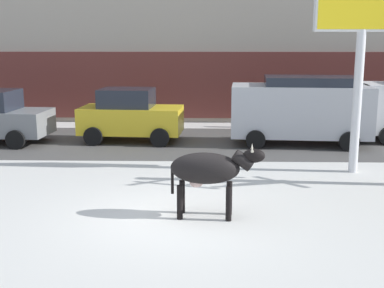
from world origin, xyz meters
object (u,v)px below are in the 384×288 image
Objects in this scene: car_yellow_hatchback at (130,115)px; car_silver_van at (301,108)px; pedestrian_near_billboard at (280,106)px; billboard at (363,9)px; cow_black at (209,170)px.

car_yellow_hatchback is 0.76× the size of car_silver_van.
pedestrian_near_billboard is at bearing 27.23° from car_yellow_hatchback.
car_yellow_hatchback is at bearing 148.81° from billboard.
cow_black is 11.00m from pedestrian_near_billboard.
billboard is 1.18× the size of car_silver_van.
car_silver_van is (3.16, 7.34, 0.25)m from cow_black.
car_silver_van reaches higher than cow_black.
billboard is 7.79m from pedestrian_near_billboard.
car_silver_van is (-0.80, 3.65, -3.07)m from billboard.
car_yellow_hatchback reaches higher than cow_black.
cow_black is at bearing -105.44° from pedestrian_near_billboard.
billboard is at bearing 42.94° from cow_black.
cow_black is 6.35m from billboard.
cow_black is at bearing -113.29° from car_silver_van.
car_silver_van is 2.73× the size of pedestrian_near_billboard.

